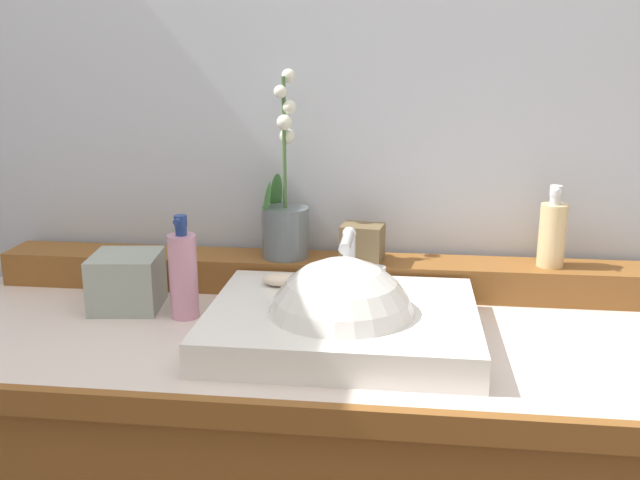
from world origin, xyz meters
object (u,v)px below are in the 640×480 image
Objects in this scene: soap_bar at (280,280)px; tissue_box at (127,281)px; lotion_bottle at (183,274)px; sink_basin at (342,329)px; potted_plant at (285,217)px; soap_dispenser at (552,233)px; trinket_box at (362,244)px.

tissue_box reaches higher than soap_bar.
soap_bar is 0.18m from lotion_bottle.
lotion_bottle is at bearing 165.19° from sink_basin.
soap_dispenser is at bearing -0.29° from potted_plant.
potted_plant is 4.66× the size of trinket_box.
soap_dispenser reaches higher than trinket_box.
sink_basin is 0.50m from soap_dispenser.
potted_plant is at bearing 179.71° from soap_dispenser.
trinket_box is at bearing 27.04° from lotion_bottle.
sink_basin is 1.21× the size of potted_plant.
lotion_bottle is at bearing -169.00° from soap_bar.
lotion_bottle is (-0.33, -0.17, -0.03)m from trinket_box.
potted_plant reaches higher than soap_bar.
trinket_box is 0.37m from lotion_bottle.
soap_dispenser reaches higher than sink_basin.
trinket_box is (0.02, 0.25, 0.09)m from sink_basin.
soap_dispenser is 0.74m from lotion_bottle.
potted_plant is 0.26m from lotion_bottle.
sink_basin is 6.73× the size of soap_bar.
trinket_box is at bearing -177.15° from soap_dispenser.
lotion_bottle reaches higher than trinket_box.
lotion_bottle is (-0.71, -0.19, -0.05)m from soap_dispenser.
sink_basin reaches higher than trinket_box.
soap_dispenser is at bearing 10.16° from tissue_box.
tissue_box is (-0.29, -0.15, -0.10)m from potted_plant.
sink_basin is 2.35× the size of lotion_bottle.
trinket_box is at bearing 41.80° from soap_bar.
sink_basin reaches higher than tissue_box.
soap_bar is at bearing -164.02° from soap_dispenser.
sink_basin is at bearing -15.15° from tissue_box.
potted_plant is 1.94× the size of lotion_bottle.
soap_bar is at bearing -83.86° from potted_plant.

